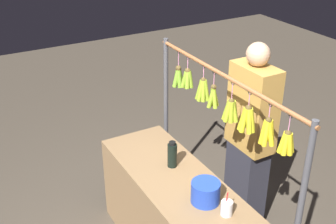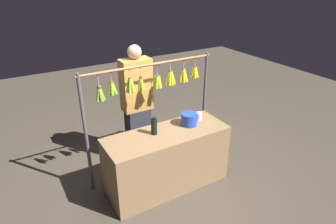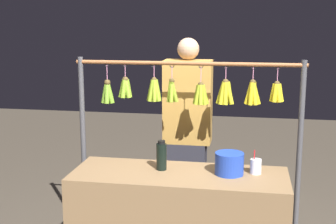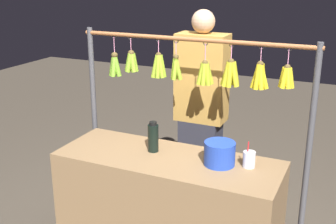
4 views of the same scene
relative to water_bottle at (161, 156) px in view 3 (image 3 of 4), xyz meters
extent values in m
cube|color=olive|center=(-0.15, 0.06, -0.51)|extent=(1.60, 0.59, 0.80)
cylinder|color=#4C4C51|center=(-1.04, -0.36, -0.10)|extent=(0.04, 0.04, 1.62)
cylinder|color=#4C4C51|center=(0.75, -0.36, -0.10)|extent=(0.04, 0.04, 1.62)
cylinder|color=#9E6038|center=(-0.15, -0.36, 0.67)|extent=(1.85, 0.03, 0.03)
torus|color=black|center=(-0.85, -0.36, 0.65)|extent=(0.04, 0.01, 0.04)
cylinder|color=pink|center=(-0.85, -0.36, 0.58)|extent=(0.01, 0.01, 0.13)
sphere|color=brown|center=(-0.85, -0.36, 0.52)|extent=(0.05, 0.05, 0.05)
cylinder|color=yellow|center=(-0.82, -0.36, 0.45)|extent=(0.06, 0.04, 0.15)
cylinder|color=yellow|center=(-0.83, -0.34, 0.45)|extent=(0.05, 0.06, 0.15)
cylinder|color=yellow|center=(-0.86, -0.34, 0.45)|extent=(0.05, 0.07, 0.15)
cylinder|color=yellow|center=(-0.87, -0.36, 0.45)|extent=(0.06, 0.04, 0.15)
cylinder|color=yellow|center=(-0.86, -0.38, 0.45)|extent=(0.05, 0.06, 0.15)
cylinder|color=yellow|center=(-0.83, -0.38, 0.45)|extent=(0.05, 0.06, 0.15)
torus|color=black|center=(-0.66, -0.36, 0.65)|extent=(0.04, 0.01, 0.04)
cylinder|color=pink|center=(-0.66, -0.36, 0.59)|extent=(0.01, 0.01, 0.12)
sphere|color=brown|center=(-0.66, -0.36, 0.53)|extent=(0.05, 0.05, 0.05)
cylinder|color=yellow|center=(-0.63, -0.36, 0.44)|extent=(0.08, 0.04, 0.18)
cylinder|color=yellow|center=(-0.65, -0.34, 0.44)|extent=(0.04, 0.06, 0.18)
cylinder|color=yellow|center=(-0.67, -0.34, 0.44)|extent=(0.06, 0.07, 0.18)
cylinder|color=yellow|center=(-0.69, -0.36, 0.44)|extent=(0.08, 0.04, 0.18)
cylinder|color=yellow|center=(-0.68, -0.38, 0.44)|extent=(0.05, 0.06, 0.18)
cylinder|color=yellow|center=(-0.64, -0.38, 0.44)|extent=(0.06, 0.06, 0.18)
torus|color=black|center=(-0.45, -0.36, 0.65)|extent=(0.04, 0.01, 0.04)
cylinder|color=pink|center=(-0.45, -0.36, 0.59)|extent=(0.01, 0.01, 0.12)
sphere|color=brown|center=(-0.45, -0.36, 0.52)|extent=(0.05, 0.05, 0.05)
cylinder|color=gold|center=(-0.42, -0.36, 0.44)|extent=(0.08, 0.04, 0.18)
cylinder|color=gold|center=(-0.43, -0.34, 0.44)|extent=(0.06, 0.07, 0.19)
cylinder|color=gold|center=(-0.45, -0.33, 0.44)|extent=(0.04, 0.07, 0.18)
cylinder|color=gold|center=(-0.48, -0.35, 0.44)|extent=(0.08, 0.05, 0.18)
cylinder|color=gold|center=(-0.48, -0.37, 0.44)|extent=(0.07, 0.05, 0.18)
cylinder|color=gold|center=(-0.45, -0.39, 0.44)|extent=(0.04, 0.07, 0.18)
cylinder|color=gold|center=(-0.43, -0.39, 0.44)|extent=(0.06, 0.07, 0.19)
torus|color=black|center=(-0.25, -0.36, 0.65)|extent=(0.04, 0.01, 0.04)
cylinder|color=pink|center=(-0.25, -0.36, 0.57)|extent=(0.01, 0.01, 0.15)
sphere|color=brown|center=(-0.25, -0.36, 0.50)|extent=(0.05, 0.05, 0.05)
cylinder|color=#9FB226|center=(-0.22, -0.36, 0.42)|extent=(0.07, 0.04, 0.16)
cylinder|color=#9FB226|center=(-0.23, -0.34, 0.42)|extent=(0.06, 0.06, 0.17)
cylinder|color=#9FB226|center=(-0.26, -0.33, 0.42)|extent=(0.04, 0.07, 0.16)
cylinder|color=#9FB226|center=(-0.28, -0.35, 0.42)|extent=(0.06, 0.05, 0.17)
cylinder|color=#9FB226|center=(-0.28, -0.37, 0.42)|extent=(0.07, 0.05, 0.17)
cylinder|color=#9FB226|center=(-0.26, -0.39, 0.42)|extent=(0.04, 0.06, 0.16)
cylinder|color=#9FB226|center=(-0.24, -0.39, 0.42)|extent=(0.05, 0.05, 0.17)
torus|color=black|center=(-0.02, -0.36, 0.65)|extent=(0.04, 0.01, 0.04)
cylinder|color=pink|center=(-0.02, -0.36, 0.59)|extent=(0.01, 0.01, 0.12)
sphere|color=brown|center=(-0.02, -0.36, 0.52)|extent=(0.04, 0.04, 0.04)
cylinder|color=#8DAC28|center=(0.00, -0.36, 0.44)|extent=(0.05, 0.03, 0.18)
cylinder|color=#8DAC28|center=(-0.02, -0.34, 0.44)|extent=(0.03, 0.08, 0.18)
cylinder|color=#8DAC28|center=(-0.03, -0.36, 0.44)|extent=(0.08, 0.03, 0.18)
cylinder|color=#8DAC28|center=(-0.02, -0.38, 0.44)|extent=(0.04, 0.08, 0.18)
torus|color=black|center=(0.13, -0.36, 0.65)|extent=(0.04, 0.01, 0.04)
cylinder|color=pink|center=(0.13, -0.36, 0.59)|extent=(0.01, 0.01, 0.12)
sphere|color=brown|center=(0.13, -0.36, 0.53)|extent=(0.04, 0.04, 0.04)
cylinder|color=#8EAD28|center=(0.16, -0.36, 0.44)|extent=(0.07, 0.04, 0.18)
cylinder|color=#8EAD28|center=(0.15, -0.34, 0.44)|extent=(0.06, 0.06, 0.18)
cylinder|color=#8EAD28|center=(0.12, -0.33, 0.44)|extent=(0.04, 0.07, 0.18)
cylinder|color=#8EAD28|center=(0.10, -0.35, 0.44)|extent=(0.07, 0.05, 0.18)
cylinder|color=#8EAD28|center=(0.10, -0.38, 0.44)|extent=(0.06, 0.05, 0.18)
cylinder|color=#8EAD28|center=(0.13, -0.39, 0.44)|extent=(0.04, 0.07, 0.18)
cylinder|color=#8EAD28|center=(0.14, -0.39, 0.44)|extent=(0.06, 0.07, 0.18)
torus|color=black|center=(0.37, -0.36, 0.65)|extent=(0.04, 0.01, 0.04)
cylinder|color=pink|center=(0.37, -0.36, 0.58)|extent=(0.01, 0.01, 0.12)
sphere|color=brown|center=(0.37, -0.36, 0.52)|extent=(0.05, 0.05, 0.05)
cylinder|color=#7FA82A|center=(0.39, -0.36, 0.45)|extent=(0.07, 0.04, 0.15)
cylinder|color=#7FA82A|center=(0.38, -0.34, 0.45)|extent=(0.05, 0.07, 0.16)
cylinder|color=#7FA82A|center=(0.35, -0.35, 0.45)|extent=(0.07, 0.06, 0.16)
cylinder|color=#7FA82A|center=(0.35, -0.37, 0.45)|extent=(0.06, 0.05, 0.16)
cylinder|color=#7FA82A|center=(0.38, -0.38, 0.45)|extent=(0.05, 0.06, 0.15)
torus|color=black|center=(0.52, -0.36, 0.65)|extent=(0.04, 0.01, 0.04)
cylinder|color=pink|center=(0.52, -0.36, 0.57)|extent=(0.01, 0.01, 0.15)
sphere|color=brown|center=(0.52, -0.36, 0.50)|extent=(0.05, 0.05, 0.05)
cylinder|color=#71A32C|center=(0.54, -0.36, 0.41)|extent=(0.07, 0.04, 0.18)
cylinder|color=#71A32C|center=(0.52, -0.34, 0.41)|extent=(0.04, 0.08, 0.18)
cylinder|color=#71A32C|center=(0.50, -0.36, 0.41)|extent=(0.08, 0.04, 0.18)
cylinder|color=#71A32C|center=(0.52, -0.38, 0.41)|extent=(0.04, 0.08, 0.18)
cylinder|color=black|center=(0.00, 0.00, -0.01)|extent=(0.08, 0.08, 0.20)
cylinder|color=black|center=(0.00, 0.00, 0.11)|extent=(0.05, 0.05, 0.02)
cylinder|color=blue|center=(-0.51, 0.02, -0.03)|extent=(0.21, 0.21, 0.16)
cylinder|color=silver|center=(-0.70, -0.03, -0.05)|extent=(0.08, 0.08, 0.11)
cylinder|color=red|center=(-0.69, -0.03, -0.02)|extent=(0.01, 0.03, 0.18)
cube|color=#2D2D38|center=(-0.10, -0.71, -0.49)|extent=(0.34, 0.23, 0.84)
cube|color=#BF8C3F|center=(-0.10, -0.71, 0.30)|extent=(0.42, 0.23, 0.73)
sphere|color=tan|center=(-0.10, -0.71, 0.76)|extent=(0.19, 0.19, 0.19)
camera|label=1|loc=(-2.57, 1.48, 1.90)|focal=46.65mm
camera|label=2|loc=(1.47, 2.81, 1.71)|focal=31.28mm
camera|label=3|loc=(-0.64, 3.31, 1.01)|focal=49.83mm
camera|label=4|loc=(-1.32, 2.60, 1.15)|focal=46.37mm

